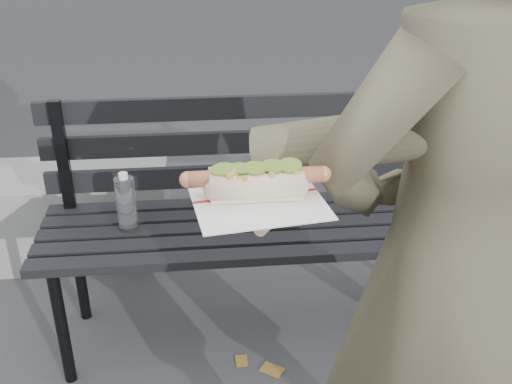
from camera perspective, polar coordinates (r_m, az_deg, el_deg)
The scene contains 4 objects.
park_bench at distance 2.09m, azimuth -0.13°, elevation -1.08°, with size 1.50×0.44×0.88m.
concrete_block at distance 2.87m, azimuth -20.40°, elevation -2.09°, with size 1.20×0.40×0.40m, color slate.
person at distance 1.21m, azimuth 18.05°, elevation -7.36°, with size 0.62×0.41×1.70m, color brown.
held_hotdog at distance 0.98m, azimuth 10.68°, elevation 4.11°, with size 0.62×0.32×0.20m.
Camera 1 is at (-0.15, -0.85, 1.50)m, focal length 42.00 mm.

